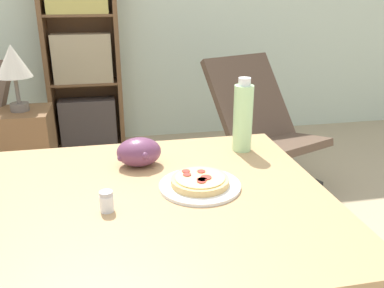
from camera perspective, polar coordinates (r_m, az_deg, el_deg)
The scene contains 9 objects.
dining_table at distance 1.21m, azimuth -12.08°, elevation -11.79°, with size 1.29×0.90×0.76m.
pizza_on_plate at distance 1.21m, azimuth 1.12°, elevation -5.49°, with size 0.24×0.24×0.04m.
grape_bunch at distance 1.35m, azimuth -7.46°, elevation -1.14°, with size 0.15×0.13×0.10m.
drink_bottle at distance 1.46m, azimuth 7.16°, elevation 3.79°, with size 0.07×0.07×0.27m.
salt_shaker at distance 1.10m, azimuth -11.89°, elevation -7.90°, with size 0.04×0.04×0.06m.
lounge_chair_far at distance 2.82m, azimuth 9.94°, elevation -0.73°, with size 0.77×0.91×0.88m.
bookshelf at distance 3.58m, azimuth -15.12°, elevation 11.97°, with size 0.61×0.27×1.69m.
side_table at distance 2.82m, azimuth -22.10°, elevation -1.64°, with size 0.34×0.34×0.61m.
table_lamp at distance 2.66m, azimuth -23.82°, elevation 10.20°, with size 0.21×0.21×0.40m.
Camera 1 is at (0.05, -1.08, 1.31)m, focal length 38.00 mm.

